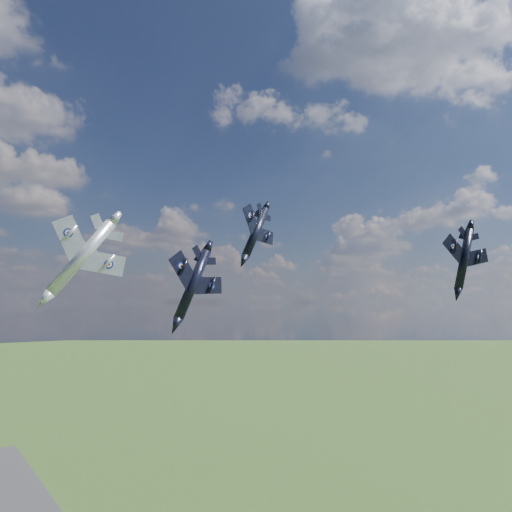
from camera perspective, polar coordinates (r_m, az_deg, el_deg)
jet_lead_navy at (r=66.10m, az=-7.23°, el=-3.19°), size 11.90×14.99×6.87m
jet_right_navy at (r=78.13m, az=22.70°, el=-0.28°), size 11.97×14.27×4.95m
jet_high_navy at (r=87.92m, az=-0.03°, el=2.74°), size 14.64×17.36×8.32m
jet_left_silver at (r=65.87m, az=-19.32°, el=-0.12°), size 13.94×17.52×9.33m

